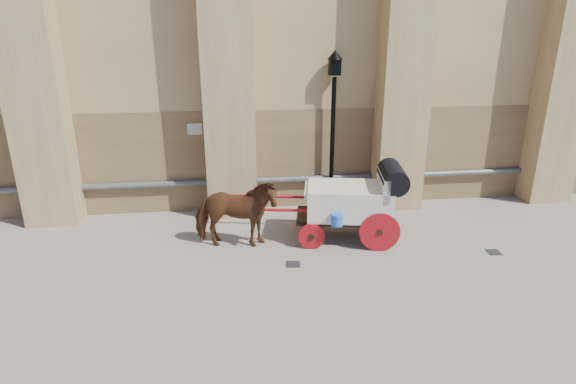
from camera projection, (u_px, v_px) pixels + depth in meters
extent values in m
plane|color=gray|center=(280.00, 268.00, 10.20)|extent=(90.00, 90.00, 0.00)
cube|color=olive|center=(329.00, 157.00, 13.86)|extent=(44.00, 0.35, 3.00)
cylinder|color=#59595B|center=(330.00, 178.00, 13.80)|extent=(42.00, 0.18, 0.18)
cube|color=beige|center=(195.00, 129.00, 12.88)|extent=(0.42, 0.04, 0.32)
imported|color=#5B311B|center=(235.00, 214.00, 11.01)|extent=(2.18, 1.20, 1.76)
cube|color=black|center=(344.00, 217.00, 11.57)|extent=(2.60, 1.55, 0.13)
cube|color=silver|center=(349.00, 201.00, 11.42)|extent=(2.32, 1.76, 0.77)
cube|color=silver|center=(383.00, 185.00, 11.23)|extent=(0.43, 1.39, 0.61)
cube|color=silver|center=(312.00, 190.00, 11.39)|extent=(0.61, 1.27, 0.11)
cylinder|color=black|center=(393.00, 177.00, 11.14)|extent=(0.87, 1.47, 0.62)
cylinder|color=#A50F17|center=(380.00, 232.00, 10.91)|extent=(0.99, 0.26, 0.99)
cylinder|color=#A50F17|center=(373.00, 212.00, 12.20)|extent=(0.99, 0.26, 0.99)
cylinder|color=#A50F17|center=(311.00, 236.00, 11.06)|extent=(0.66, 0.19, 0.66)
cylinder|color=#A50F17|center=(312.00, 216.00, 12.36)|extent=(0.66, 0.19, 0.66)
cylinder|color=#A50F17|center=(272.00, 210.00, 11.11)|extent=(2.61, 0.59, 0.08)
cylinder|color=#A50F17|center=(276.00, 197.00, 12.05)|extent=(2.61, 0.59, 0.08)
cylinder|color=blue|center=(337.00, 220.00, 10.78)|extent=(0.29, 0.29, 0.29)
cylinder|color=black|center=(332.00, 145.00, 13.31)|extent=(0.13, 0.13, 3.94)
cone|color=black|center=(330.00, 201.00, 13.88)|extent=(0.39, 0.39, 0.39)
cube|color=black|center=(335.00, 67.00, 12.59)|extent=(0.31, 0.31, 0.46)
cone|color=black|center=(335.00, 55.00, 12.48)|extent=(0.44, 0.44, 0.26)
cube|color=black|center=(293.00, 264.00, 10.39)|extent=(0.35, 0.35, 0.01)
cube|color=black|center=(494.00, 252.00, 10.97)|extent=(0.35, 0.35, 0.01)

